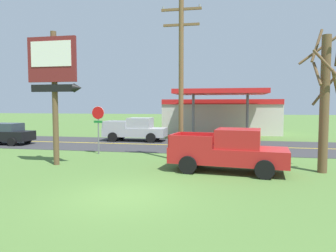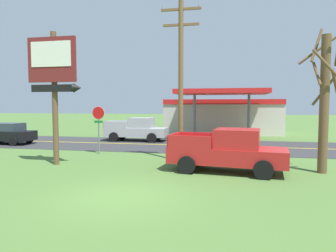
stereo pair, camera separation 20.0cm
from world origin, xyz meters
name	(u,v)px [view 1 (the left image)]	position (x,y,z in m)	size (l,w,h in m)	color
ground_plane	(123,196)	(0.00, 0.00, 0.00)	(180.00, 180.00, 0.00)	#4C7033
road_asphalt	(181,145)	(0.00, 13.00, 0.01)	(140.00, 8.00, 0.02)	#333335
road_centre_line	(181,145)	(0.00, 13.00, 0.02)	(126.00, 0.20, 0.01)	gold
motel_sign	(54,75)	(-5.04, 4.36, 4.53)	(2.83, 0.54, 6.67)	brown
stop_sign	(98,121)	(-4.41, 8.09, 2.03)	(0.80, 0.08, 2.95)	slate
utility_pole	(181,76)	(0.97, 6.67, 4.60)	(2.13, 0.26, 8.54)	brown
bare_tree	(325,98)	(7.63, 5.13, 3.33)	(1.99, 1.68, 6.48)	brown
gas_station	(221,115)	(2.77, 23.95, 1.94)	(12.00, 11.50, 4.40)	beige
pickup_red_parked_on_lawn	(229,151)	(3.51, 4.48, 0.96)	(5.40, 2.71, 1.96)	red
pickup_silver_on_road	(136,130)	(-4.10, 15.00, 0.96)	(5.20, 2.24, 1.96)	#A8AAAF
car_black_mid_lane	(5,134)	(-13.34, 11.00, 0.83)	(4.20, 2.00, 1.64)	black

